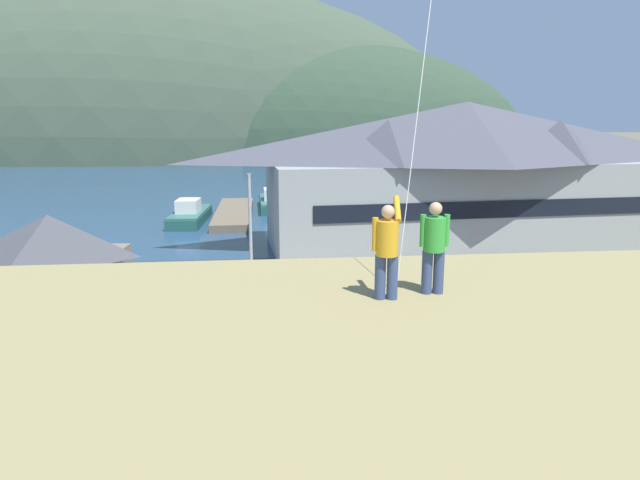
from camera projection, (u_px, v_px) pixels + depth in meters
ground_plane at (331, 388)px, 18.99m from camera, size 600.00×600.00×0.00m
parking_lot_pad at (317, 332)px, 23.84m from camera, size 40.00×20.00×0.10m
bay_water at (280, 183)px, 77.26m from camera, size 360.00×84.00×0.03m
far_hill_east_peak at (174, 155)px, 133.08m from camera, size 149.82×61.39×78.89m
far_hill_center_saddle at (343, 157)px, 126.88m from camera, size 86.25×45.29×49.83m
harbor_lodge at (465, 171)px, 39.03m from camera, size 29.53×12.05×10.10m
storage_shed_near_lot at (52, 268)px, 24.40m from camera, size 6.19×6.44×4.96m
wharf_dock at (234, 213)px, 51.24m from camera, size 3.20×15.17×0.70m
moored_boat_wharfside at (190, 215)px, 48.41m from camera, size 3.12×8.33×2.16m
moored_boat_outer_mooring at (274, 202)px, 55.55m from camera, size 2.90×8.55×2.16m
parked_car_front_row_end at (58, 366)px, 18.23m from camera, size 4.26×2.17×1.82m
parked_car_mid_row_near at (590, 357)px, 18.95m from camera, size 4.30×2.26×1.82m
parked_car_mid_row_far at (368, 341)px, 20.29m from camera, size 4.23×2.12×1.82m
parked_car_mid_row_center at (424, 289)px, 26.36m from camera, size 4.23×2.11×1.82m
parking_light_pole at (250, 225)px, 28.16m from camera, size 0.24×0.78×6.20m
person_kite_flyer at (387, 248)px, 9.98m from camera, size 0.57×0.64×1.86m
person_companion at (434, 245)px, 10.30m from camera, size 0.55×0.40×1.74m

